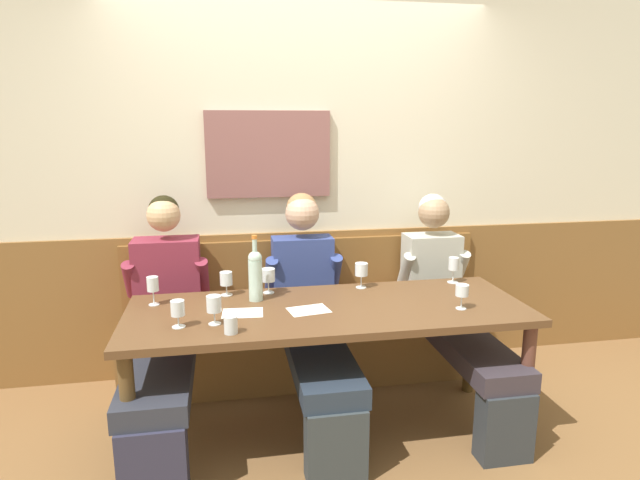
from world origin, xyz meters
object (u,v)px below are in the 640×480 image
at_px(wine_glass_mid_right, 454,265).
at_px(person_left_seat, 311,309).
at_px(person_center_left_seat, 164,317).
at_px(wine_glass_left_end, 268,276).
at_px(wine_glass_center_front, 462,292).
at_px(wine_glass_by_bottle, 153,286).
at_px(person_center_right_seat, 450,300).
at_px(wine_glass_center_rear, 178,309).
at_px(wall_bench, 308,339).
at_px(wine_glass_right_end, 226,280).
at_px(wine_glass_near_bucket, 214,305).
at_px(water_tumbler_left, 231,325).
at_px(dining_table, 328,322).
at_px(wine_bottle_green_tall, 255,274).
at_px(wine_glass_mid_left, 361,270).

bearing_deg(wine_glass_mid_right, person_left_seat, 178.28).
distance_m(person_center_left_seat, wine_glass_mid_right, 1.76).
bearing_deg(wine_glass_left_end, wine_glass_center_front, -24.93).
bearing_deg(wine_glass_left_end, wine_glass_by_bottle, -171.11).
distance_m(person_left_seat, wine_glass_by_bottle, 0.93).
relative_size(person_center_right_seat, wine_glass_left_end, 8.63).
bearing_deg(person_center_right_seat, wine_glass_center_rear, -163.05).
distance_m(wine_glass_center_front, wine_glass_by_bottle, 1.66).
bearing_deg(wall_bench, wine_glass_center_front, -50.93).
bearing_deg(person_left_seat, wine_glass_right_end, -176.93).
relative_size(person_center_right_seat, wine_glass_center_front, 9.37).
xyz_separation_m(wine_glass_near_bucket, water_tumbler_left, (0.08, -0.13, -0.06)).
distance_m(wine_glass_right_end, wine_glass_near_bucket, 0.45).
xyz_separation_m(person_left_seat, wine_glass_by_bottle, (-0.89, -0.13, 0.23)).
relative_size(wall_bench, dining_table, 1.14).
bearing_deg(person_center_left_seat, wine_glass_by_bottle, -101.63).
xyz_separation_m(person_center_right_seat, wine_glass_right_end, (-1.39, -0.04, 0.22)).
xyz_separation_m(wine_glass_center_front, wine_glass_center_rear, (-1.46, 0.00, -0.00)).
bearing_deg(wine_glass_by_bottle, wine_glass_center_rear, -66.47).
xyz_separation_m(wall_bench, wine_glass_center_rear, (-0.77, -0.85, 0.56)).
distance_m(person_left_seat, person_center_right_seat, 0.89).
relative_size(wine_glass_left_end, wine_glass_right_end, 1.06).
distance_m(person_center_right_seat, wine_glass_mid_right, 0.24).
relative_size(wall_bench, wine_bottle_green_tall, 6.59).
xyz_separation_m(wine_bottle_green_tall, wine_glass_center_rear, (-0.40, -0.34, -0.06)).
xyz_separation_m(wine_glass_mid_right, wine_glass_right_end, (-1.38, 0.00, -0.02)).
distance_m(dining_table, person_center_right_seat, 0.92).
bearing_deg(wine_bottle_green_tall, wine_glass_mid_right, 5.52).
bearing_deg(wine_glass_near_bucket, wine_glass_center_rear, -176.98).
height_order(wall_bench, dining_table, wall_bench).
bearing_deg(wine_glass_mid_right, water_tumbler_left, -157.05).
height_order(person_left_seat, wine_glass_mid_left, person_left_seat).
relative_size(person_center_right_seat, wine_glass_center_rear, 9.32).
bearing_deg(wine_bottle_green_tall, wine_glass_left_end, 55.60).
bearing_deg(wine_glass_mid_left, person_center_left_seat, 177.91).
bearing_deg(wine_glass_near_bucket, wall_bench, 54.51).
distance_m(wine_glass_right_end, wine_glass_center_rear, 0.51).
height_order(person_center_right_seat, wine_glass_center_front, person_center_right_seat).
bearing_deg(person_center_right_seat, wine_glass_near_bucket, -161.50).
distance_m(wine_glass_left_end, wine_glass_mid_left, 0.56).
xyz_separation_m(dining_table, person_center_left_seat, (-0.90, 0.35, -0.04)).
relative_size(wine_glass_mid_left, wine_glass_near_bucket, 1.05).
relative_size(wall_bench, wine_glass_right_end, 17.68).
distance_m(wine_glass_mid_right, wine_glass_mid_left, 0.59).
bearing_deg(dining_table, person_left_seat, 96.85).
bearing_deg(wine_glass_mid_left, wine_glass_mid_right, 0.00).
distance_m(dining_table, wine_bottle_green_tall, 0.48).
bearing_deg(wall_bench, wine_bottle_green_tall, -126.39).
distance_m(wine_bottle_green_tall, wine_glass_near_bucket, 0.40).
xyz_separation_m(wall_bench, wine_glass_right_end, (-0.54, -0.39, 0.56)).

